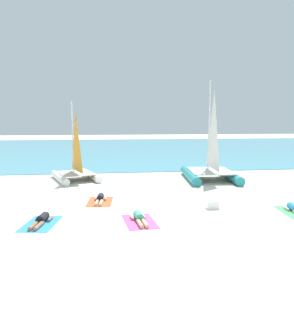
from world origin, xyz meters
The scene contains 11 objects.
ground_plane centered at (0.00, 10.00, 0.00)m, with size 120.00×120.00×0.00m, color silver.
ocean_water centered at (0.00, 30.55, 0.03)m, with size 120.00×40.00×0.05m, color #4C9EB7.
sailboat_white centered at (-4.02, 8.23, 0.72)m, with size 3.44×4.27×4.83m.
sailboat_teal centered at (4.31, 7.30, 0.92)m, with size 3.42×4.97×6.15m.
towel_leftmost centered at (-4.51, -0.34, 0.01)m, with size 1.10×1.90×0.01m, color #338CD8.
sunbather_leftmost centered at (-4.50, -0.28, 0.13)m, with size 0.65×1.57×0.30m.
towel_center_left centered at (-2.45, 2.58, 0.01)m, with size 1.10×1.90×0.01m, color #EA5933.
sunbather_center_left centered at (-2.45, 2.65, 0.13)m, with size 0.58×1.57×0.30m.
towel_center_right centered at (-0.95, -0.55, 0.01)m, with size 1.10×1.90×0.01m, color #D84C99.
sunbather_center_right centered at (-0.96, -0.48, 0.13)m, with size 0.58×1.57×0.30m.
cooler_box centered at (2.29, 0.83, 0.18)m, with size 0.50×0.36×0.36m, color white.
Camera 1 is at (-2.15, -11.97, 3.70)m, focal length 34.58 mm.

